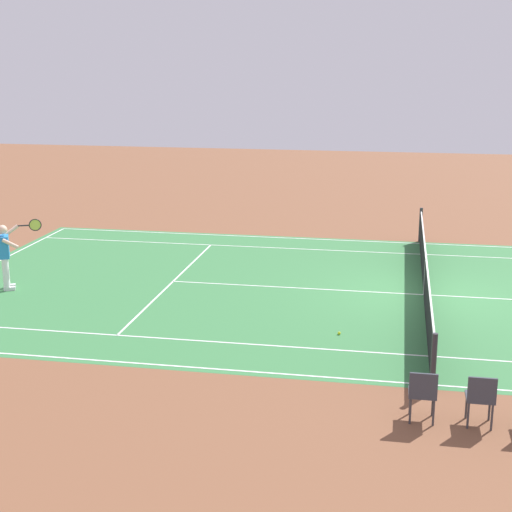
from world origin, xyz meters
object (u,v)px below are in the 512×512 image
object	(u,v)px
tennis_ball	(339,333)
tennis_player_near	(6,253)
spectator_chair_5	(481,396)
spectator_chair_6	(423,392)
tennis_net	(425,276)

from	to	relation	value
tennis_ball	tennis_player_near	bearing A→B (deg)	-12.00
spectator_chair_5	tennis_player_near	bearing A→B (deg)	-26.99
tennis_ball	spectator_chair_6	bearing A→B (deg)	113.10
spectator_chair_6	spectator_chair_5	bearing A→B (deg)	180.00
tennis_net	tennis_ball	world-z (taller)	tennis_net
tennis_ball	spectator_chair_5	xyz separation A→B (m)	(-2.50, 3.79, 0.49)
tennis_net	tennis_ball	distance (m)	3.72
tennis_player_near	spectator_chair_5	world-z (taller)	tennis_player_near
tennis_net	spectator_chair_5	xyz separation A→B (m)	(-0.68, 7.00, 0.03)
spectator_chair_6	tennis_net	bearing A→B (deg)	-91.70
tennis_net	tennis_player_near	world-z (taller)	tennis_player_near
spectator_chair_5	tennis_ball	bearing A→B (deg)	-56.51
spectator_chair_5	spectator_chair_6	world-z (taller)	same
tennis_ball	spectator_chair_5	distance (m)	4.56
tennis_net	spectator_chair_6	bearing A→B (deg)	88.30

